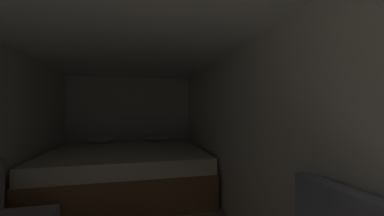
% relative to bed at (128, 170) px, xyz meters
% --- Properties ---
extents(wall_back, '(2.56, 0.05, 1.98)m').
position_rel_bed_xyz_m(wall_back, '(0.00, 1.10, 0.65)').
color(wall_back, silver).
rests_on(wall_back, ground).
extents(wall_right, '(0.05, 5.14, 1.98)m').
position_rel_bed_xyz_m(wall_right, '(1.25, -1.50, 0.65)').
color(wall_right, silver).
rests_on(wall_right, ground).
extents(ceiling_slab, '(2.56, 5.14, 0.05)m').
position_rel_bed_xyz_m(ceiling_slab, '(0.00, -1.50, 1.67)').
color(ceiling_slab, white).
rests_on(ceiling_slab, wall_left).
extents(bed, '(2.34, 2.07, 0.81)m').
position_rel_bed_xyz_m(bed, '(0.00, 0.00, 0.00)').
color(bed, olive).
rests_on(bed, ground).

